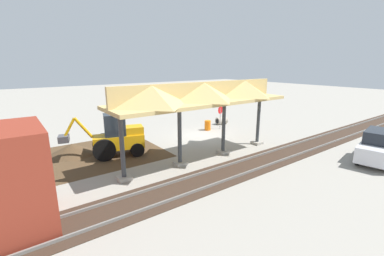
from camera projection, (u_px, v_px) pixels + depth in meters
name	position (u px, v px, depth m)	size (l,w,h in m)	color
ground_plane	(201.00, 135.00, 21.94)	(120.00, 120.00, 0.00)	gray
dirt_work_zone	(96.00, 155.00, 17.30)	(8.50, 7.00, 0.01)	#4C3823
platform_canopy	(203.00, 94.00, 15.54)	(11.78, 3.20, 4.90)	#9E998E
rail_tracks	(269.00, 159.00, 16.43)	(60.00, 2.58, 0.15)	slate
stop_sign	(220.00, 112.00, 23.73)	(0.74, 0.23, 2.20)	gray
backhoe	(116.00, 137.00, 16.83)	(5.23, 2.51, 2.82)	orange
dirt_mound	(73.00, 154.00, 17.42)	(5.96, 5.96, 1.46)	#4C3823
concrete_pipe	(222.00, 121.00, 25.97)	(1.15, 0.81, 0.73)	#9E9384
distant_parked_car	(379.00, 147.00, 15.84)	(4.45, 2.49, 1.98)	silver
traffic_barrel	(208.00, 125.00, 23.57)	(0.56, 0.56, 0.90)	orange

